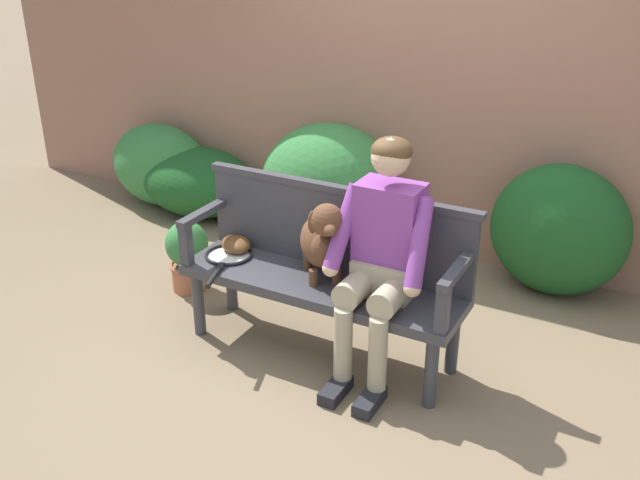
{
  "coord_description": "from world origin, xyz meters",
  "views": [
    {
      "loc": [
        1.68,
        -3.11,
        2.36
      ],
      "look_at": [
        0.0,
        0.0,
        0.72
      ],
      "focal_mm": 39.99,
      "sensor_mm": 36.0,
      "label": 1
    }
  ],
  "objects_px": {
    "person_seated": "(382,251)",
    "dog_on_bench": "(323,239)",
    "baseball_glove": "(236,244)",
    "potted_plant": "(187,254)",
    "tennis_racket": "(228,257)",
    "garden_bench": "(320,291)"
  },
  "relations": [
    {
      "from": "person_seated",
      "to": "potted_plant",
      "type": "bearing_deg",
      "value": 170.33
    },
    {
      "from": "garden_bench",
      "to": "potted_plant",
      "type": "height_order",
      "value": "potted_plant"
    },
    {
      "from": "baseball_glove",
      "to": "potted_plant",
      "type": "height_order",
      "value": "baseball_glove"
    },
    {
      "from": "dog_on_bench",
      "to": "baseball_glove",
      "type": "height_order",
      "value": "dog_on_bench"
    },
    {
      "from": "garden_bench",
      "to": "person_seated",
      "type": "bearing_deg",
      "value": -1.3
    },
    {
      "from": "baseball_glove",
      "to": "potted_plant",
      "type": "xyz_separation_m",
      "value": [
        -0.52,
        0.16,
        -0.25
      ]
    },
    {
      "from": "garden_bench",
      "to": "dog_on_bench",
      "type": "xyz_separation_m",
      "value": [
        0.01,
        0.02,
        0.32
      ]
    },
    {
      "from": "person_seated",
      "to": "baseball_glove",
      "type": "height_order",
      "value": "person_seated"
    },
    {
      "from": "tennis_racket",
      "to": "potted_plant",
      "type": "xyz_separation_m",
      "value": [
        -0.53,
        0.27,
        -0.22
      ]
    },
    {
      "from": "person_seated",
      "to": "tennis_racket",
      "type": "height_order",
      "value": "person_seated"
    },
    {
      "from": "dog_on_bench",
      "to": "potted_plant",
      "type": "bearing_deg",
      "value": 168.85
    },
    {
      "from": "garden_bench",
      "to": "dog_on_bench",
      "type": "relative_size",
      "value": 3.29
    },
    {
      "from": "potted_plant",
      "to": "dog_on_bench",
      "type": "bearing_deg",
      "value": -11.15
    },
    {
      "from": "tennis_racket",
      "to": "baseball_glove",
      "type": "bearing_deg",
      "value": 96.12
    },
    {
      "from": "dog_on_bench",
      "to": "potted_plant",
      "type": "relative_size",
      "value": 1.01
    },
    {
      "from": "garden_bench",
      "to": "baseball_glove",
      "type": "distance_m",
      "value": 0.65
    },
    {
      "from": "garden_bench",
      "to": "potted_plant",
      "type": "bearing_deg",
      "value": 167.67
    },
    {
      "from": "dog_on_bench",
      "to": "baseball_glove",
      "type": "distance_m",
      "value": 0.67
    },
    {
      "from": "person_seated",
      "to": "dog_on_bench",
      "type": "height_order",
      "value": "person_seated"
    },
    {
      "from": "garden_bench",
      "to": "dog_on_bench",
      "type": "bearing_deg",
      "value": 76.62
    },
    {
      "from": "person_seated",
      "to": "tennis_racket",
      "type": "bearing_deg",
      "value": -179.68
    },
    {
      "from": "dog_on_bench",
      "to": "baseball_glove",
      "type": "relative_size",
      "value": 2.27
    }
  ]
}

